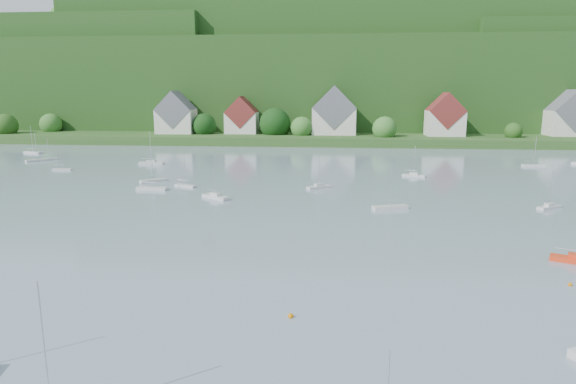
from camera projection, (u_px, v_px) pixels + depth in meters
The scene contains 10 objects.
far_shore_strip at pixel (321, 135), 198.96m from camera, with size 600.00×60.00×3.00m, color #294F1D.
forested_ridge at pixel (326, 83), 261.46m from camera, with size 620.00×181.22×69.89m.
village_building_0 at pixel (176, 116), 189.52m from camera, with size 14.00×10.40×16.00m.
village_building_1 at pixel (242, 118), 189.41m from camera, with size 12.00×9.36×14.00m.
village_building_2 at pixel (334, 115), 185.03m from camera, with size 16.00×11.44×18.00m.
village_building_3 at pixel (445, 118), 179.72m from camera, with size 13.00×10.40×15.50m.
village_building_4 at pixel (570, 117), 179.61m from camera, with size 15.00×10.40×16.50m.
mooring_buoy_2 at pixel (570, 286), 50.46m from camera, with size 0.41×0.41×0.41m, color orange.
mooring_buoy_3 at pixel (291, 317), 43.44m from camera, with size 0.49×0.49×0.49m, color orange.
far_sailboat_cluster at pixel (332, 172), 117.69m from camera, with size 193.85×67.55×8.71m.
Camera 1 is at (4.82, 0.18, 19.55)m, focal length 31.04 mm.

